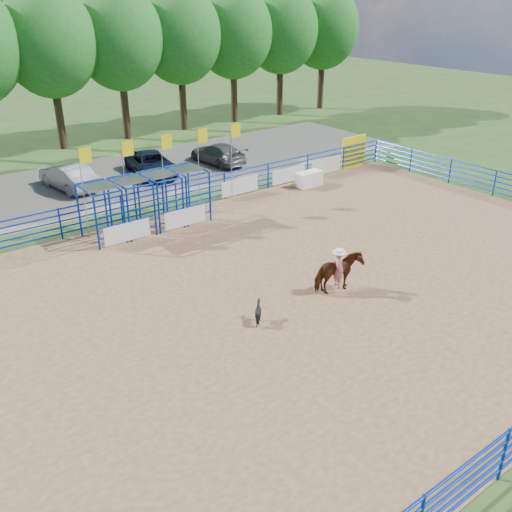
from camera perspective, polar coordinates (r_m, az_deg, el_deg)
name	(u,v)px	position (r m, az deg, el deg)	size (l,w,h in m)	color
ground	(307,283)	(22.28, 5.10, -2.75)	(120.00, 120.00, 0.00)	#355321
arena_dirt	(307,283)	(22.28, 5.10, -2.73)	(30.00, 20.00, 0.02)	#8E6747
gravel_strip	(118,178)	(35.70, -13.61, 7.56)	(40.00, 10.00, 0.01)	slate
announcer_table	(309,179)	(33.28, 5.32, 7.68)	(1.60, 0.75, 0.85)	white
horse_and_rider	(338,271)	(21.41, 8.23, -1.45)	(1.94, 1.10, 2.44)	#602C13
calf	(258,312)	(19.55, 0.22, -5.62)	(0.60, 0.67, 0.74)	black
car_b	(68,176)	(34.33, -18.26, 7.58)	(1.55, 4.45, 1.47)	gray
car_c	(152,164)	(35.83, -10.40, 9.05)	(2.25, 4.88, 1.35)	#151B36
car_d	(218,153)	(37.80, -3.85, 10.20)	(1.81, 4.45, 1.29)	#5C5C5E
perimeter_fence	(308,266)	(21.94, 5.18, -1.02)	(30.10, 20.10, 1.50)	#072BA3
chute_assembly	(153,202)	(27.51, -10.28, 5.37)	(19.32, 2.41, 4.20)	#072BA3
treeline	(48,36)	(42.67, -20.10, 19.94)	(56.40, 6.40, 11.24)	#3F2B19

